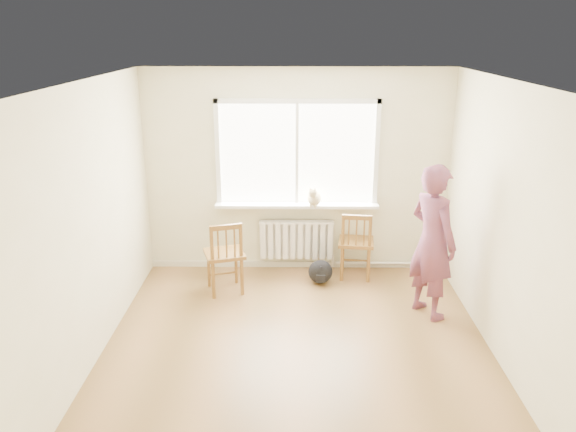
{
  "coord_description": "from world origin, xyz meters",
  "views": [
    {
      "loc": [
        -0.03,
        -4.94,
        3.15
      ],
      "look_at": [
        -0.11,
        1.2,
        1.09
      ],
      "focal_mm": 35.0,
      "sensor_mm": 36.0,
      "label": 1
    }
  ],
  "objects_px": {
    "chair_left": "(225,257)",
    "person": "(432,242)",
    "cat": "(314,197)",
    "chair_right": "(356,245)",
    "backpack": "(320,272)"
  },
  "relations": [
    {
      "from": "chair_left",
      "to": "cat",
      "type": "bearing_deg",
      "value": -168.26
    },
    {
      "from": "chair_right",
      "to": "person",
      "type": "bearing_deg",
      "value": 133.71
    },
    {
      "from": "person",
      "to": "cat",
      "type": "xyz_separation_m",
      "value": [
        -1.29,
        1.14,
        0.17
      ]
    },
    {
      "from": "chair_right",
      "to": "cat",
      "type": "height_order",
      "value": "cat"
    },
    {
      "from": "chair_right",
      "to": "backpack",
      "type": "relative_size",
      "value": 2.9
    },
    {
      "from": "backpack",
      "to": "chair_right",
      "type": "bearing_deg",
      "value": 21.05
    },
    {
      "from": "chair_right",
      "to": "cat",
      "type": "bearing_deg",
      "value": -8.73
    },
    {
      "from": "chair_right",
      "to": "cat",
      "type": "xyz_separation_m",
      "value": [
        -0.55,
        0.15,
        0.6
      ]
    },
    {
      "from": "chair_left",
      "to": "cat",
      "type": "distance_m",
      "value": 1.4
    },
    {
      "from": "person",
      "to": "cat",
      "type": "bearing_deg",
      "value": 18.29
    },
    {
      "from": "chair_left",
      "to": "chair_right",
      "type": "height_order",
      "value": "chair_left"
    },
    {
      "from": "chair_left",
      "to": "person",
      "type": "relative_size",
      "value": 0.53
    },
    {
      "from": "chair_left",
      "to": "person",
      "type": "bearing_deg",
      "value": 150.42
    },
    {
      "from": "cat",
      "to": "backpack",
      "type": "relative_size",
      "value": 1.31
    },
    {
      "from": "cat",
      "to": "backpack",
      "type": "bearing_deg",
      "value": -64.19
    }
  ]
}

